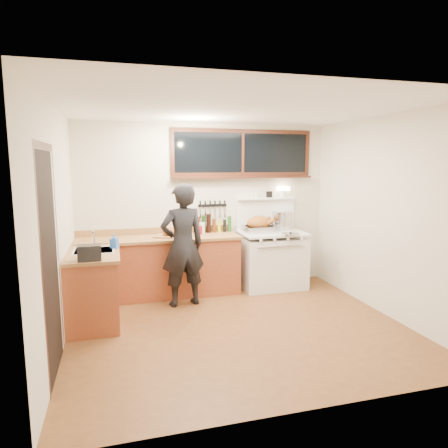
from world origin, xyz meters
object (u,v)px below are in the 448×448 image
object	(u,v)px
man	(183,245)
cutting_board	(170,233)
vintage_stove	(272,258)
roast_turkey	(259,225)

from	to	relation	value
man	cutting_board	bearing A→B (deg)	102.38
vintage_stove	roast_turkey	xyz separation A→B (m)	(-0.20, 0.07, 0.54)
vintage_stove	roast_turkey	world-z (taller)	vintage_stove
vintage_stove	man	xyz separation A→B (m)	(-1.52, -0.46, 0.39)
roast_turkey	cutting_board	bearing A→B (deg)	-177.97
vintage_stove	cutting_board	xyz separation A→B (m)	(-1.62, 0.01, 0.49)
vintage_stove	roast_turkey	size ratio (longest dim) A/B	3.04
man	roast_turkey	world-z (taller)	man
man	roast_turkey	distance (m)	1.43
cutting_board	man	bearing A→B (deg)	-77.62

